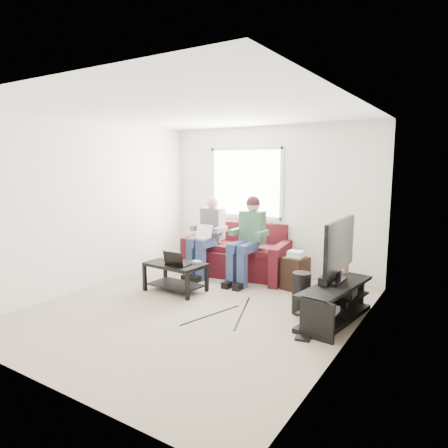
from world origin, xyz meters
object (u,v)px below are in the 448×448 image
at_px(subwoofer, 301,293).
at_px(tv_stand, 335,304).
at_px(coffee_table, 175,270).
at_px(tv, 339,247).
at_px(end_table, 295,272).
at_px(sofa, 237,255).

bearing_deg(subwoofer, tv_stand, 0.77).
distance_m(coffee_table, tv, 2.50).
bearing_deg(coffee_table, end_table, 35.03).
bearing_deg(end_table, tv_stand, -45.43).
relative_size(sofa, subwoofer, 3.70).
distance_m(tv_stand, subwoofer, 0.45).
bearing_deg(tv_stand, subwoofer, -179.23).
distance_m(sofa, end_table, 1.27).
relative_size(tv_stand, end_table, 2.34).
xyz_separation_m(coffee_table, subwoofer, (1.98, 0.15, -0.05)).
distance_m(tv, subwoofer, 0.79).
distance_m(sofa, tv, 2.48).
height_order(sofa, end_table, sofa).
height_order(tv, end_table, tv).
bearing_deg(subwoofer, end_table, 116.47).
height_order(sofa, subwoofer, sofa).
height_order(coffee_table, tv, tv).
bearing_deg(tv_stand, tv, 91.47).
height_order(coffee_table, subwoofer, subwoofer).
distance_m(tv_stand, tv, 0.72).
distance_m(sofa, coffee_table, 1.41).
bearing_deg(tv, subwoofer, -166.47).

